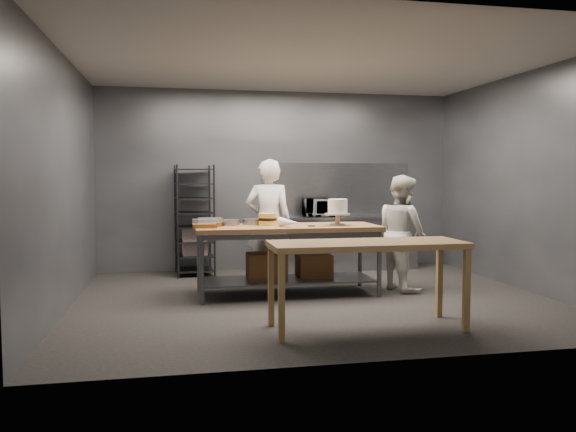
% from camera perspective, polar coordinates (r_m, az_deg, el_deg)
% --- Properties ---
extents(ground, '(6.00, 6.00, 0.00)m').
position_cam_1_polar(ground, '(7.29, 2.66, -8.37)').
color(ground, black).
rests_on(ground, ground).
extents(back_wall, '(6.00, 0.04, 3.00)m').
position_cam_1_polar(back_wall, '(9.57, -0.90, 3.63)').
color(back_wall, '#4C4F54').
rests_on(back_wall, ground).
extents(work_table, '(2.40, 0.90, 0.92)m').
position_cam_1_polar(work_table, '(7.44, -0.09, -3.64)').
color(work_table, brown).
rests_on(work_table, ground).
extents(near_counter, '(2.00, 0.70, 0.90)m').
position_cam_1_polar(near_counter, '(5.80, 8.06, -3.45)').
color(near_counter, brown).
rests_on(near_counter, ground).
extents(back_counter, '(2.60, 0.60, 0.90)m').
position_cam_1_polar(back_counter, '(9.55, 5.37, -2.69)').
color(back_counter, slate).
rests_on(back_counter, ground).
extents(splashback_panel, '(2.60, 0.02, 0.90)m').
position_cam_1_polar(splashback_panel, '(9.78, 4.90, 2.75)').
color(splashback_panel, slate).
rests_on(splashback_panel, back_counter).
extents(speed_rack, '(0.64, 0.69, 1.75)m').
position_cam_1_polar(speed_rack, '(9.04, -9.49, -0.53)').
color(speed_rack, black).
rests_on(speed_rack, ground).
extents(chef_behind, '(0.72, 0.54, 1.81)m').
position_cam_1_polar(chef_behind, '(8.10, -1.99, -0.64)').
color(chef_behind, white).
rests_on(chef_behind, ground).
extents(chef_right, '(0.76, 0.89, 1.59)m').
position_cam_1_polar(chef_right, '(7.89, 11.49, -1.67)').
color(chef_right, silver).
rests_on(chef_right, ground).
extents(microwave, '(0.54, 0.37, 0.30)m').
position_cam_1_polar(microwave, '(9.40, 3.26, 0.88)').
color(microwave, black).
rests_on(microwave, back_counter).
extents(frosted_cake_stand, '(0.34, 0.34, 0.35)m').
position_cam_1_polar(frosted_cake_stand, '(7.45, 5.06, 0.76)').
color(frosted_cake_stand, '#A59C84').
rests_on(frosted_cake_stand, work_table).
extents(layer_cake, '(0.24, 0.24, 0.16)m').
position_cam_1_polar(layer_cake, '(7.45, -2.07, -0.33)').
color(layer_cake, '#ECCA4B').
rests_on(layer_cake, work_table).
extents(cake_pans, '(0.55, 0.32, 0.07)m').
position_cam_1_polar(cake_pans, '(7.51, -4.84, -0.62)').
color(cake_pans, gray).
rests_on(cake_pans, work_table).
extents(piping_bag, '(0.30, 0.39, 0.12)m').
position_cam_1_polar(piping_bag, '(7.13, 0.24, -0.68)').
color(piping_bag, white).
rests_on(piping_bag, work_table).
extents(offset_spatula, '(0.36, 0.02, 0.02)m').
position_cam_1_polar(offset_spatula, '(7.27, 3.06, -1.03)').
color(offset_spatula, slate).
rests_on(offset_spatula, work_table).
extents(pastry_clamshells, '(0.39, 0.42, 0.11)m').
position_cam_1_polar(pastry_clamshells, '(7.25, -8.19, -0.67)').
color(pastry_clamshells, '#A16820').
rests_on(pastry_clamshells, work_table).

